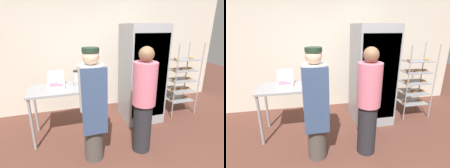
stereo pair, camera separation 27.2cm
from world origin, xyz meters
TOP-DOWN VIEW (x-y plane):
  - back_wall at (0.00, 2.38)m, footprint 6.40×0.12m
  - refrigerator at (0.68, 1.47)m, footprint 0.77×0.79m
  - baking_rack at (1.66, 1.45)m, footprint 0.63×0.45m
  - prep_counter at (-0.93, 1.25)m, footprint 1.06×0.64m
  - donut_box at (-1.01, 1.29)m, footprint 0.28×0.23m
  - blender_pitcher at (-0.65, 1.32)m, footprint 0.15×0.15m
  - person_baker at (-0.53, 0.51)m, footprint 0.36×0.37m
  - person_customer at (0.24, 0.48)m, footprint 0.35×0.35m

SIDE VIEW (x-z plane):
  - baking_rack at x=1.66m, z-range -0.01..1.59m
  - prep_counter at x=-0.93m, z-range 0.34..1.27m
  - person_customer at x=0.24m, z-range 0.02..1.69m
  - person_baker at x=-0.53m, z-range 0.03..1.71m
  - donut_box at x=-1.01m, z-range 0.84..1.11m
  - refrigerator at x=0.68m, z-range 0.00..1.98m
  - blender_pitcher at x=-0.65m, z-range 0.91..1.18m
  - back_wall at x=0.00m, z-range 0.00..2.89m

